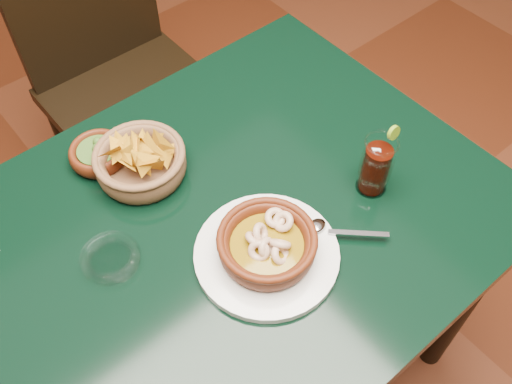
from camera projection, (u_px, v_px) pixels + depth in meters
ground at (214, 383)px, 1.63m from camera, size 7.00×7.00×0.00m
dining_table at (194, 271)px, 1.11m from camera, size 1.20×0.80×0.75m
dining_chair at (121, 75)px, 1.63m from camera, size 0.45×0.45×0.97m
shrimp_plate at (267, 247)px, 0.99m from camera, size 0.32×0.26×0.08m
chip_basket at (141, 162)px, 1.11m from camera, size 0.21×0.21×0.12m
guacamole_ramekin at (98, 153)px, 1.14m from camera, size 0.13×0.13×0.05m
cola_drink at (376, 166)px, 1.06m from camera, size 0.13×0.13×0.15m
glass_ashtray at (111, 258)px, 1.00m from camera, size 0.11×0.11×0.03m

